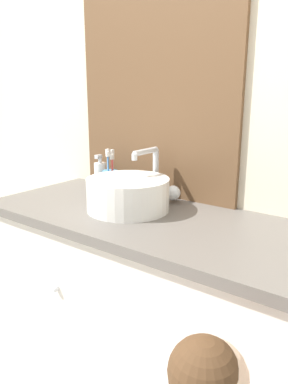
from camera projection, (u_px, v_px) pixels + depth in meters
wall_back at (225, 104)px, 1.38m from camera, size 3.20×0.18×2.50m
vanity_counter at (174, 336)px, 1.38m from camera, size 1.50×0.54×0.89m
sink_basin at (129, 193)px, 1.38m from camera, size 0.31×0.36×0.22m
toothbrush_holder at (110, 180)px, 1.62m from camera, size 0.07×0.07×0.19m
soap_dispenser at (100, 175)px, 1.69m from camera, size 0.05×0.05×0.15m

